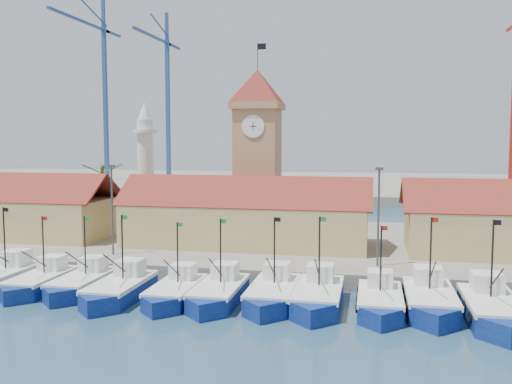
# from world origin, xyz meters

# --- Properties ---
(ground) EXTENTS (400.00, 400.00, 0.00)m
(ground) POSITION_xyz_m (0.00, 0.00, 0.00)
(ground) COLOR navy
(ground) RESTS_ON ground
(quay) EXTENTS (140.00, 32.00, 1.50)m
(quay) POSITION_xyz_m (0.00, 24.00, 0.75)
(quay) COLOR gray
(quay) RESTS_ON ground
(terminal) EXTENTS (240.00, 80.00, 2.00)m
(terminal) POSITION_xyz_m (0.00, 110.00, 1.00)
(terminal) COLOR gray
(terminal) RESTS_ON ground
(boat_0) EXTENTS (3.60, 9.86, 7.46)m
(boat_0) POSITION_xyz_m (-18.51, 3.13, 0.77)
(boat_0) COLOR navy
(boat_0) RESTS_ON ground
(boat_1) EXTENTS (3.27, 8.97, 6.79)m
(boat_1) POSITION_xyz_m (-14.55, 2.92, 0.70)
(boat_1) COLOR navy
(boat_1) RESTS_ON ground
(boat_2) EXTENTS (3.32, 9.10, 6.88)m
(boat_2) POSITION_xyz_m (-10.74, 3.17, 0.71)
(boat_2) COLOR navy
(boat_2) RESTS_ON ground
(boat_3) EXTENTS (3.51, 9.61, 7.27)m
(boat_3) POSITION_xyz_m (-6.70, 1.85, 0.75)
(boat_3) COLOR navy
(boat_3) RESTS_ON ground
(boat_4) EXTENTS (3.24, 8.89, 6.73)m
(boat_4) POSITION_xyz_m (-2.03, 2.21, 0.70)
(boat_4) COLOR navy
(boat_4) RESTS_ON ground
(boat_5) EXTENTS (3.42, 9.37, 7.09)m
(boat_5) POSITION_xyz_m (1.50, 2.49, 0.73)
(boat_5) COLOR navy
(boat_5) RESTS_ON ground
(boat_6) EXTENTS (3.51, 9.61, 7.27)m
(boat_6) POSITION_xyz_m (5.81, 3.03, 0.75)
(boat_6) COLOR navy
(boat_6) RESTS_ON ground
(boat_7) EXTENTS (3.59, 9.83, 7.44)m
(boat_7) POSITION_xyz_m (9.41, 2.88, 0.77)
(boat_7) COLOR navy
(boat_7) RESTS_ON ground
(boat_8) EXTENTS (3.32, 9.09, 6.88)m
(boat_8) POSITION_xyz_m (14.13, 2.66, 0.71)
(boat_8) COLOR navy
(boat_8) RESTS_ON ground
(boat_9) EXTENTS (3.65, 10.00, 7.57)m
(boat_9) POSITION_xyz_m (17.86, 3.38, 0.78)
(boat_9) COLOR navy
(boat_9) RESTS_ON ground
(boat_10) EXTENTS (3.72, 10.20, 7.72)m
(boat_10) POSITION_xyz_m (22.00, 1.84, 0.80)
(boat_10) COLOR navy
(boat_10) RESTS_ON ground
(hall_center) EXTENTS (27.04, 10.13, 7.61)m
(hall_center) POSITION_xyz_m (0.00, 20.00, 3.99)
(hall_center) COLOR tan
(hall_center) RESTS_ON quay
(clock_tower) EXTENTS (5.80, 5.80, 22.70)m
(clock_tower) POSITION_xyz_m (0.00, 26.00, 11.96)
(clock_tower) COLOR #AA8057
(clock_tower) RESTS_ON quay
(minaret) EXTENTS (3.00, 3.00, 16.30)m
(minaret) POSITION_xyz_m (-15.00, 28.00, 9.73)
(minaret) COLOR silver
(minaret) RESTS_ON quay
(palm_tree) EXTENTS (5.60, 5.03, 8.39)m
(palm_tree) POSITION_xyz_m (-20.00, 26.00, 6.25)
(palm_tree) COLOR brown
(palm_tree) RESTS_ON quay
(lamp_posts) EXTENTS (80.70, 0.25, 9.03)m
(lamp_posts) POSITION_xyz_m (0.50, 12.00, 6.48)
(lamp_posts) COLOR #3F3F44
(lamp_posts) RESTS_ON quay
(crane_blue_far) EXTENTS (1.00, 36.54, 47.64)m
(crane_blue_far) POSITION_xyz_m (-56.67, 100.19, 28.75)
(crane_blue_far) COLOR #2B4884
(crane_blue_far) RESTS_ON terminal
(crane_blue_near) EXTENTS (1.00, 32.16, 44.71)m
(crane_blue_near) POSITION_xyz_m (-41.33, 106.73, 26.76)
(crane_blue_near) COLOR #2B4884
(crane_blue_near) RESTS_ON terminal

